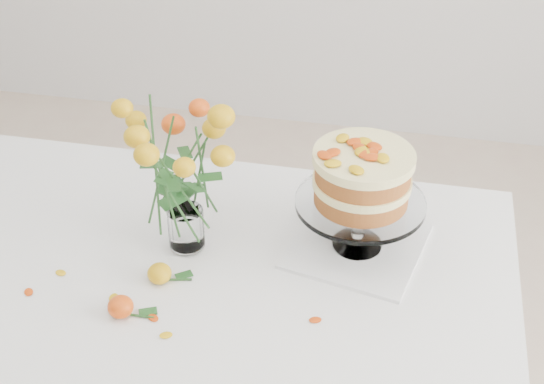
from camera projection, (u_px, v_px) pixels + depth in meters
The scene contains 12 objects.
table at pixel (186, 302), 1.68m from camera, with size 1.43×0.93×0.76m.
napkin at pixel (357, 246), 1.70m from camera, with size 0.28×0.28×0.01m, color white.
cake_stand at pixel (362, 182), 1.60m from camera, with size 0.28×0.28×0.25m.
rose_vase at pixel (180, 158), 1.57m from camera, with size 0.33×0.33×0.40m.
loose_rose_near at pixel (160, 274), 1.60m from camera, with size 0.09×0.05×0.04m.
loose_rose_far at pixel (121, 307), 1.52m from camera, with size 0.09×0.05×0.04m.
stray_petal_a at pixel (114, 298), 1.57m from camera, with size 0.03×0.02×0.00m, color gold.
stray_petal_b at pixel (153, 318), 1.52m from camera, with size 0.03×0.02×0.00m, color gold.
stray_petal_c at pixel (166, 335), 1.48m from camera, with size 0.03×0.02×0.00m, color gold.
stray_petal_d at pixel (61, 273), 1.63m from camera, with size 0.03×0.02×0.00m, color gold.
stray_petal_e at pixel (29, 292), 1.58m from camera, with size 0.03×0.02×0.00m, color gold.
stray_petal_f at pixel (315, 320), 1.51m from camera, with size 0.03×0.02×0.00m, color gold.
Camera 1 is at (0.43, -1.16, 1.84)m, focal length 50.00 mm.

